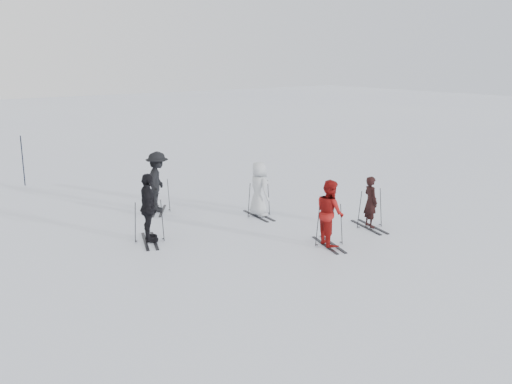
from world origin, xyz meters
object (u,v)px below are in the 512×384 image
skier_red (330,213)px  skier_uphill_left (148,209)px  skier_grey (259,190)px  skier_uphill_far (158,182)px  piste_marker (23,161)px  skier_near_dark (370,203)px

skier_red → skier_uphill_left: skier_uphill_left is taller
skier_grey → skier_red: bearing=-175.9°
skier_uphill_far → piste_marker: size_ratio=0.99×
skier_uphill_far → skier_grey: bearing=-102.4°
skier_grey → skier_uphill_far: skier_uphill_far is taller
skier_near_dark → piste_marker: (-6.85, 12.40, 0.23)m
skier_red → piste_marker: 13.69m
skier_red → skier_grey: bearing=15.0°
skier_near_dark → skier_red: skier_red is taller
skier_red → skier_grey: size_ratio=1.03×
skier_uphill_far → skier_uphill_left: bearing=-177.7°
skier_near_dark → skier_uphill_far: size_ratio=0.78×
skier_red → skier_uphill_left: size_ratio=0.94×
skier_grey → piste_marker: 10.53m
skier_grey → skier_uphill_far: bearing=51.0°
skier_red → skier_uphill_left: 5.08m
skier_grey → skier_uphill_left: bearing=101.1°
skier_red → skier_near_dark: bearing=-59.1°
skier_near_dark → skier_uphill_far: skier_uphill_far is taller
skier_uphill_far → piste_marker: (-2.52, 6.81, 0.01)m
skier_near_dark → skier_grey: (-1.95, 3.07, 0.11)m
skier_grey → skier_uphill_left: 4.10m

